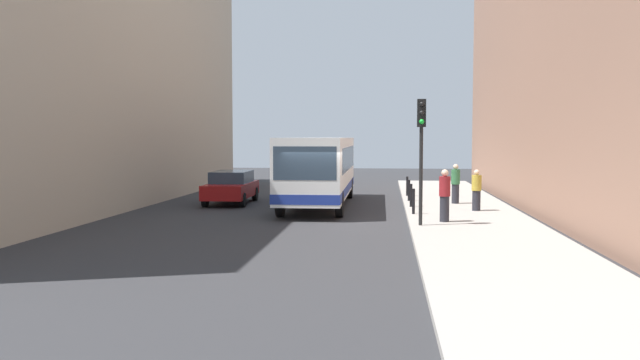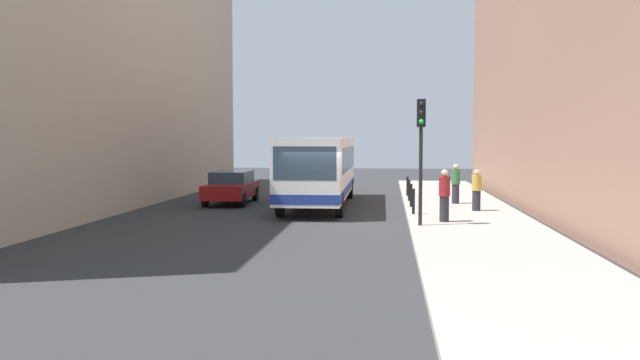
{
  "view_description": "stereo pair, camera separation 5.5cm",
  "coord_description": "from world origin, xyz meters",
  "px_view_note": "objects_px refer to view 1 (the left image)",
  "views": [
    {
      "loc": [
        2.44,
        -23.68,
        3.02
      ],
      "look_at": [
        -0.26,
        2.71,
        1.28
      ],
      "focal_mm": 36.7,
      "sensor_mm": 36.0,
      "label": 1
    },
    {
      "loc": [
        2.5,
        -23.67,
        3.02
      ],
      "look_at": [
        -0.26,
        2.71,
        1.28
      ],
      "focal_mm": 36.7,
      "sensor_mm": 36.0,
      "label": 2
    }
  ],
  "objects_px": {
    "traffic_light": "(421,138)",
    "pedestrian_near_signal": "(445,196)",
    "bollard_far": "(409,190)",
    "bollard_mid": "(411,195)",
    "pedestrian_far_sidewalk": "(456,184)",
    "bus": "(320,167)",
    "bollard_near": "(414,201)",
    "car_beside_bus": "(231,186)",
    "pedestrian_mid_sidewalk": "(476,190)",
    "bollard_farthest": "(407,186)"
  },
  "relations": [
    {
      "from": "pedestrian_far_sidewalk",
      "to": "bollard_near",
      "type": "bearing_deg",
      "value": -71.34
    },
    {
      "from": "bollard_mid",
      "to": "pedestrian_mid_sidewalk",
      "type": "bearing_deg",
      "value": -25.6
    },
    {
      "from": "traffic_light",
      "to": "bollard_far",
      "type": "distance_m",
      "value": 8.61
    },
    {
      "from": "car_beside_bus",
      "to": "bollard_near",
      "type": "height_order",
      "value": "car_beside_bus"
    },
    {
      "from": "pedestrian_mid_sidewalk",
      "to": "pedestrian_near_signal",
      "type": "bearing_deg",
      "value": 163.31
    },
    {
      "from": "car_beside_bus",
      "to": "bollard_mid",
      "type": "xyz_separation_m",
      "value": [
        8.04,
        -1.93,
        -0.16
      ]
    },
    {
      "from": "bus",
      "to": "bollard_farthest",
      "type": "bearing_deg",
      "value": -136.94
    },
    {
      "from": "bus",
      "to": "pedestrian_far_sidewalk",
      "type": "bearing_deg",
      "value": -178.53
    },
    {
      "from": "bollard_near",
      "to": "pedestrian_far_sidewalk",
      "type": "relative_size",
      "value": 0.56
    },
    {
      "from": "pedestrian_mid_sidewalk",
      "to": "pedestrian_far_sidewalk",
      "type": "relative_size",
      "value": 0.94
    },
    {
      "from": "car_beside_bus",
      "to": "bollard_mid",
      "type": "bearing_deg",
      "value": 165.24
    },
    {
      "from": "bollard_farthest",
      "to": "bollard_mid",
      "type": "bearing_deg",
      "value": -90.0
    },
    {
      "from": "pedestrian_far_sidewalk",
      "to": "bollard_far",
      "type": "bearing_deg",
      "value": -162.49
    },
    {
      "from": "traffic_light",
      "to": "bollard_farthest",
      "type": "distance_m",
      "value": 11.09
    },
    {
      "from": "car_beside_bus",
      "to": "traffic_light",
      "type": "xyz_separation_m",
      "value": [
        8.14,
        -7.66,
        2.22
      ]
    },
    {
      "from": "bollard_near",
      "to": "pedestrian_far_sidewalk",
      "type": "height_order",
      "value": "pedestrian_far_sidewalk"
    },
    {
      "from": "bus",
      "to": "pedestrian_near_signal",
      "type": "distance_m",
      "value": 7.84
    },
    {
      "from": "bus",
      "to": "bollard_near",
      "type": "xyz_separation_m",
      "value": [
        3.94,
        -3.92,
        -1.1
      ]
    },
    {
      "from": "car_beside_bus",
      "to": "bus",
      "type": "bearing_deg",
      "value": 170.9
    },
    {
      "from": "bollard_near",
      "to": "bollard_farthest",
      "type": "distance_m",
      "value": 7.66
    },
    {
      "from": "bollard_mid",
      "to": "pedestrian_far_sidewalk",
      "type": "distance_m",
      "value": 2.54
    },
    {
      "from": "traffic_light",
      "to": "pedestrian_far_sidewalk",
      "type": "relative_size",
      "value": 2.4
    },
    {
      "from": "traffic_light",
      "to": "bus",
      "type": "bearing_deg",
      "value": 119.64
    },
    {
      "from": "bus",
      "to": "pedestrian_mid_sidewalk",
      "type": "relative_size",
      "value": 6.85
    },
    {
      "from": "bollard_far",
      "to": "pedestrian_near_signal",
      "type": "distance_m",
      "value": 7.35
    },
    {
      "from": "bollard_mid",
      "to": "traffic_light",
      "type": "bearing_deg",
      "value": -89.0
    },
    {
      "from": "pedestrian_near_signal",
      "to": "pedestrian_mid_sidewalk",
      "type": "xyz_separation_m",
      "value": [
        1.53,
        3.53,
        -0.09
      ]
    },
    {
      "from": "bollard_near",
      "to": "bollard_far",
      "type": "bearing_deg",
      "value": 90.0
    },
    {
      "from": "bollard_farthest",
      "to": "pedestrian_mid_sidewalk",
      "type": "relative_size",
      "value": 0.59
    },
    {
      "from": "bollard_mid",
      "to": "pedestrian_near_signal",
      "type": "bearing_deg",
      "value": -78.55
    },
    {
      "from": "pedestrian_near_signal",
      "to": "bollard_mid",
      "type": "bearing_deg",
      "value": 56.65
    },
    {
      "from": "traffic_light",
      "to": "pedestrian_near_signal",
      "type": "xyz_separation_m",
      "value": [
        0.86,
        1.0,
        -1.96
      ]
    },
    {
      "from": "bollard_farthest",
      "to": "car_beside_bus",
      "type": "bearing_deg",
      "value": -158.49
    },
    {
      "from": "bollard_mid",
      "to": "bollard_farthest",
      "type": "bearing_deg",
      "value": 90.0
    },
    {
      "from": "traffic_light",
      "to": "bollard_near",
      "type": "distance_m",
      "value": 3.97
    },
    {
      "from": "bollard_farthest",
      "to": "pedestrian_mid_sidewalk",
      "type": "xyz_separation_m",
      "value": [
        2.49,
        -6.3,
        0.32
      ]
    },
    {
      "from": "bollard_far",
      "to": "bus",
      "type": "bearing_deg",
      "value": -163.27
    },
    {
      "from": "car_beside_bus",
      "to": "bollard_farthest",
      "type": "height_order",
      "value": "car_beside_bus"
    },
    {
      "from": "bus",
      "to": "bollard_farthest",
      "type": "distance_m",
      "value": 5.54
    },
    {
      "from": "traffic_light",
      "to": "bollard_near",
      "type": "height_order",
      "value": "traffic_light"
    },
    {
      "from": "pedestrian_near_signal",
      "to": "bollard_far",
      "type": "bearing_deg",
      "value": 52.7
    },
    {
      "from": "bus",
      "to": "bollard_far",
      "type": "height_order",
      "value": "bus"
    },
    {
      "from": "bollard_near",
      "to": "pedestrian_mid_sidewalk",
      "type": "relative_size",
      "value": 0.59
    },
    {
      "from": "traffic_light",
      "to": "pedestrian_near_signal",
      "type": "bearing_deg",
      "value": 49.53
    },
    {
      "from": "pedestrian_mid_sidewalk",
      "to": "pedestrian_far_sidewalk",
      "type": "bearing_deg",
      "value": 17.6
    },
    {
      "from": "bollard_mid",
      "to": "pedestrian_far_sidewalk",
      "type": "xyz_separation_m",
      "value": [
        1.97,
        1.56,
        0.38
      ]
    },
    {
      "from": "bus",
      "to": "pedestrian_mid_sidewalk",
      "type": "distance_m",
      "value": 6.96
    },
    {
      "from": "bollard_mid",
      "to": "pedestrian_near_signal",
      "type": "height_order",
      "value": "pedestrian_near_signal"
    },
    {
      "from": "traffic_light",
      "to": "bollard_farthest",
      "type": "relative_size",
      "value": 4.32
    },
    {
      "from": "pedestrian_near_signal",
      "to": "bus",
      "type": "bearing_deg",
      "value": 83.99
    }
  ]
}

